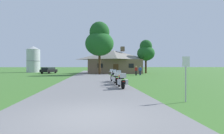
{
  "coord_description": "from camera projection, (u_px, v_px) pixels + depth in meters",
  "views": [
    {
      "loc": [
        0.17,
        -5.75,
        1.69
      ],
      "look_at": [
        2.81,
        19.25,
        1.56
      ],
      "focal_mm": 28.49,
      "sensor_mm": 36.0,
      "label": 1
    }
  ],
  "objects": [
    {
      "name": "parked_black_suv_far_left",
      "position": [
        49.0,
        70.0,
        40.1
      ],
      "size": [
        3.03,
        4.93,
        1.4
      ],
      "rotation": [
        0.0,
        0.0,
        -0.28
      ],
      "color": "black",
      "rests_on": "ground"
    },
    {
      "name": "metal_silo_distant",
      "position": [
        33.0,
        59.0,
        47.15
      ],
      "size": [
        3.5,
        3.5,
        6.94
      ],
      "color": "#B2B7BC",
      "rests_on": "ground"
    },
    {
      "name": "motorcycle_white_second_in_row",
      "position": [
        116.0,
        78.0,
        15.67
      ],
      "size": [
        0.72,
        2.08,
        1.3
      ],
      "rotation": [
        0.0,
        0.0,
        0.0
      ],
      "color": "black",
      "rests_on": "asphalt_driveway"
    },
    {
      "name": "motorcycle_orange_nearest_to_camera",
      "position": [
        122.0,
        81.0,
        13.1
      ],
      "size": [
        0.75,
        2.08,
        1.3
      ],
      "rotation": [
        0.0,
        0.0,
        0.04
      ],
      "color": "black",
      "rests_on": "asphalt_driveway"
    },
    {
      "name": "ground_plane",
      "position": [
        92.0,
        78.0,
        25.59
      ],
      "size": [
        500.0,
        500.0,
        0.0
      ],
      "primitive_type": "plane",
      "color": "#386628"
    },
    {
      "name": "bystander_red_shirt_by_tree",
      "position": [
        136.0,
        70.0,
        32.08
      ],
      "size": [
        0.41,
        0.43,
        1.67
      ],
      "rotation": [
        0.0,
        0.0,
        5.47
      ],
      "color": "black",
      "rests_on": "ground"
    },
    {
      "name": "metal_signpost_roadside",
      "position": [
        186.0,
        73.0,
        8.32
      ],
      "size": [
        0.36,
        0.06,
        2.14
      ],
      "color": "#9EA0A5",
      "rests_on": "ground"
    },
    {
      "name": "motorcycle_white_farthest_in_row",
      "position": [
        113.0,
        76.0,
        18.37
      ],
      "size": [
        0.67,
        2.08,
        1.3
      ],
      "rotation": [
        0.0,
        0.0,
        0.09
      ],
      "color": "black",
      "rests_on": "asphalt_driveway"
    },
    {
      "name": "tree_by_lodge_front",
      "position": [
        99.0,
        40.0,
        34.77
      ],
      "size": [
        5.57,
        5.57,
        10.38
      ],
      "color": "#422D19",
      "rests_on": "ground"
    },
    {
      "name": "asphalt_driveway",
      "position": [
        92.0,
        79.0,
        23.61
      ],
      "size": [
        6.4,
        80.0,
        0.06
      ],
      "primitive_type": "cube",
      "color": "slate",
      "rests_on": "ground"
    },
    {
      "name": "tree_right_of_lodge",
      "position": [
        146.0,
        51.0,
        41.83
      ],
      "size": [
        4.11,
        4.11,
        7.88
      ],
      "color": "#422D19",
      "rests_on": "ground"
    },
    {
      "name": "bystander_blue_shirt_beside_signpost",
      "position": [
        140.0,
        70.0,
        33.03
      ],
      "size": [
        0.51,
        0.35,
        1.69
      ],
      "rotation": [
        0.0,
        0.0,
        2.72
      ],
      "color": "navy",
      "rests_on": "ground"
    },
    {
      "name": "bystander_tan_shirt_near_lodge",
      "position": [
        140.0,
        70.0,
        34.41
      ],
      "size": [
        0.52,
        0.33,
        1.69
      ],
      "rotation": [
        0.0,
        0.0,
        0.35
      ],
      "color": "black",
      "rests_on": "ground"
    },
    {
      "name": "stone_lodge",
      "position": [
        114.0,
        61.0,
        41.91
      ],
      "size": [
        12.59,
        8.91,
        6.29
      ],
      "color": "brown",
      "rests_on": "ground"
    }
  ]
}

